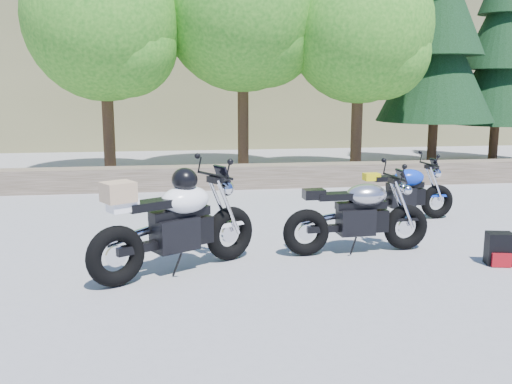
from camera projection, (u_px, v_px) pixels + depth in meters
ground at (251, 265)px, 7.23m from camera, size 90.00×90.00×0.00m
stone_wall at (218, 177)px, 12.53m from camera, size 22.00×0.55×0.50m
tree_decid_left at (108, 24)px, 13.17m from camera, size 3.67×3.67×5.62m
tree_decid_mid at (247, 10)px, 13.94m from camera, size 4.08×4.08×6.24m
tree_decid_right at (365, 32)px, 13.84m from camera, size 3.54×3.54×5.41m
conifer_near at (439, 31)px, 15.38m from camera, size 3.17×3.17×7.06m
conifer_far at (501, 49)px, 16.34m from camera, size 2.82×2.82×6.27m
silver_bike at (358, 216)px, 7.68m from camera, size 2.07×0.66×1.04m
white_bike at (175, 222)px, 6.83m from camera, size 2.06×1.33×1.27m
blue_bike at (403, 193)px, 9.53m from camera, size 1.90×0.60×0.95m
backpack at (499, 249)px, 7.21m from camera, size 0.35×0.31×0.42m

